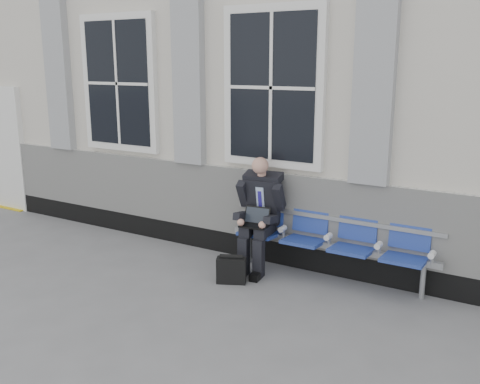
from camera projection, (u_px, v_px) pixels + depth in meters
The scene contains 5 objects.
ground at pixel (183, 296), 5.99m from camera, with size 70.00×70.00×0.00m, color slate.
station_building at pixel (311, 84), 8.37m from camera, with size 14.40×4.40×4.49m.
bench at pixel (330, 235), 6.36m from camera, with size 2.60×0.47×0.91m.
businessman at pixel (260, 209), 6.63m from camera, with size 0.60×0.81×1.43m.
briefcase at pixel (231, 270), 6.32m from camera, with size 0.38×0.28×0.36m.
Camera 1 is at (3.38, -4.43, 2.56)m, focal length 40.00 mm.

